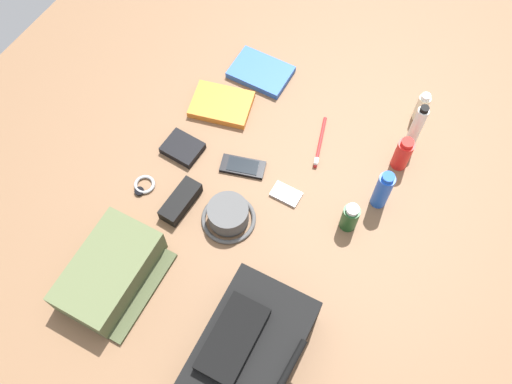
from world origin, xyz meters
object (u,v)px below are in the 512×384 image
object	(u,v)px
paperback_novel	(261,72)
wallet	(183,148)
backpack	(247,354)
toothbrush	(320,145)
toothpaste_tube	(417,126)
shampoo_bottle	(350,217)
bucket_hat	(228,215)
lotion_bottle	(421,107)
sunglasses_case	(181,201)
sunscreen_spray	(403,154)
toiletry_pouch	(110,272)
cell_phone	(243,167)
media_player	(286,194)
wristwatch	(144,185)
travel_guidebook	(222,105)
deodorant_spray	(383,190)

from	to	relation	value
paperback_novel	wallet	size ratio (longest dim) A/B	1.74
backpack	toothbrush	size ratio (longest dim) A/B	2.10
toothpaste_tube	shampoo_bottle	distance (m)	0.35
bucket_hat	wallet	xyz separation A→B (m)	(-0.13, -0.24, -0.02)
lotion_bottle	sunglasses_case	distance (m)	0.78
toothbrush	sunscreen_spray	bearing A→B (deg)	105.03
toiletry_pouch	lotion_bottle	size ratio (longest dim) A/B	2.66
bucket_hat	cell_phone	xyz separation A→B (m)	(-0.17, -0.05, -0.02)
toothpaste_tube	toothbrush	size ratio (longest dim) A/B	0.98
toothpaste_tube	media_player	xyz separation A→B (m)	(0.35, -0.24, -0.08)
wristwatch	wallet	bearing A→B (deg)	169.86
toiletry_pouch	travel_guidebook	bearing A→B (deg)	-175.53
backpack	travel_guidebook	bearing A→B (deg)	-143.16
bucket_hat	toothbrush	bearing A→B (deg)	162.79
sunscreen_spray	travel_guidebook	size ratio (longest dim) A/B	0.58
toothbrush	toiletry_pouch	bearing A→B (deg)	-23.57
paperback_novel	wallet	xyz separation A→B (m)	(0.37, -0.06, 0.00)
bucket_hat	toothpaste_tube	bearing A→B (deg)	146.14
backpack	wallet	size ratio (longest dim) A/B	3.36
toiletry_pouch	shampoo_bottle	size ratio (longest dim) A/B	2.81
backpack	sunscreen_spray	xyz separation A→B (m)	(-0.72, 0.10, -0.01)
toiletry_pouch	toothpaste_tube	distance (m)	0.96
toothpaste_tube	sunscreen_spray	size ratio (longest dim) A/B	1.39
wristwatch	wallet	distance (m)	0.16
toiletry_pouch	paperback_novel	size ratio (longest dim) A/B	1.55
backpack	media_player	world-z (taller)	backpack
cell_phone	shampoo_bottle	bearing A→B (deg)	88.53
sunglasses_case	bucket_hat	bearing A→B (deg)	102.67
paperback_novel	wristwatch	distance (m)	0.54
backpack	lotion_bottle	world-z (taller)	backpack
paperback_novel	wristwatch	xyz separation A→B (m)	(0.53, -0.09, -0.00)
cell_phone	wristwatch	xyz separation A→B (m)	(0.20, -0.22, -0.00)
toiletry_pouch	media_player	world-z (taller)	toiletry_pouch
toothpaste_tube	deodorant_spray	size ratio (longest dim) A/B	1.13
toothpaste_tube	cell_phone	size ratio (longest dim) A/B	1.20
media_player	shampoo_bottle	bearing A→B (deg)	91.74
media_player	deodorant_spray	bearing A→B (deg)	115.80
sunscreen_spray	cell_phone	world-z (taller)	sunscreen_spray
toiletry_pouch	shampoo_bottle	bearing A→B (deg)	134.16
toiletry_pouch	wallet	world-z (taller)	toiletry_pouch
travel_guidebook	shampoo_bottle	bearing A→B (deg)	72.48
toiletry_pouch	bucket_hat	bearing A→B (deg)	149.79
deodorant_spray	wallet	bearing A→B (deg)	-76.45
lotion_bottle	media_player	world-z (taller)	lotion_bottle
lotion_bottle	toothbrush	xyz separation A→B (m)	(0.25, -0.21, -0.05)
deodorant_spray	travel_guidebook	distance (m)	0.57
shampoo_bottle	sunglasses_case	world-z (taller)	shampoo_bottle
toiletry_pouch	toothbrush	distance (m)	0.71
toothpaste_tube	shampoo_bottle	bearing A→B (deg)	-6.87
lotion_bottle	media_player	bearing A→B (deg)	-26.30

